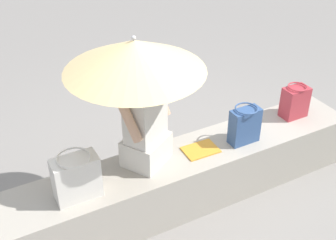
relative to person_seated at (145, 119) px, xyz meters
name	(u,v)px	position (x,y,z in m)	size (l,w,h in m)	color
ground_plane	(187,198)	(0.34, -0.08, -0.87)	(14.00, 14.00, 0.00)	gray
stone_bench	(188,176)	(0.34, -0.08, -0.63)	(3.08, 0.50, 0.49)	#A8A093
person_seated	(145,119)	(0.00, 0.00, 0.00)	(0.50, 0.42, 0.90)	beige
parasol	(134,56)	(-0.07, -0.01, 0.53)	(0.99, 0.99, 1.06)	#B7B7BC
handbag_black	(245,125)	(0.82, -0.15, -0.23)	(0.25, 0.19, 0.33)	#335184
tote_bag_canvas	(76,177)	(-0.60, -0.14, -0.22)	(0.32, 0.24, 0.35)	silver
shoulder_bag_spare	(295,102)	(1.46, -0.04, -0.24)	(0.23, 0.17, 0.31)	#B2333D
magazine	(201,150)	(0.44, -0.09, -0.38)	(0.28, 0.20, 0.01)	gold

